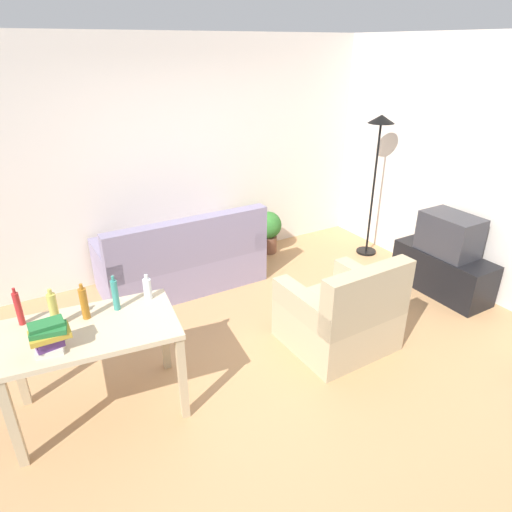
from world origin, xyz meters
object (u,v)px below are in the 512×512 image
object	(u,v)px
tv	(450,234)
book_stack	(49,337)
potted_plant	(268,229)
bottle_amber	(84,303)
bottle_squat	(54,310)
bottle_tall	(115,295)
couch	(183,262)
desk	(93,340)
armchair	(342,316)
torchiere_lamp	(378,148)
bottle_red	(18,308)
tv_stand	(442,272)
bottle_clear	(147,289)

from	to	relation	value
tv	book_stack	distance (m)	4.05
potted_plant	bottle_amber	xyz separation A→B (m)	(-2.62, -1.70, 0.56)
bottle_squat	bottle_tall	bearing A→B (deg)	0.41
tv	book_stack	size ratio (longest dim) A/B	2.42
couch	bottle_tall	bearing A→B (deg)	52.81
bottle_amber	book_stack	xyz separation A→B (m)	(-0.28, -0.29, -0.02)
desk	book_stack	size ratio (longest dim) A/B	5.16
bottle_tall	tv	bearing A→B (deg)	-3.30
bottle_amber	armchair	bearing A→B (deg)	-11.26
torchiere_lamp	desk	bearing A→B (deg)	-163.12
torchiere_lamp	bottle_tall	xyz separation A→B (m)	(-3.54, -1.00, -0.53)
tv	bottle_amber	bearing A→B (deg)	87.01
couch	desk	size ratio (longest dim) A/B	1.43
armchair	bottle_red	xyz separation A→B (m)	(-2.52, 0.57, 0.57)
tv	desk	world-z (taller)	tv
bottle_red	book_stack	distance (m)	0.46
potted_plant	tv_stand	bearing A→B (deg)	-58.92
bottle_amber	bottle_clear	bearing A→B (deg)	4.66
bottle_red	bottle_clear	distance (m)	0.90
couch	bottle_red	bearing A→B (deg)	36.25
bottle_red	bottle_tall	size ratio (longest dim) A/B	1.04
tv	couch	bearing A→B (deg)	57.54
tv	bottle_clear	distance (m)	3.30
tv	potted_plant	bearing A→B (deg)	31.16
armchair	bottle_red	distance (m)	2.64
bottle_tall	bottle_clear	world-z (taller)	bottle_tall
bottle_squat	armchair	bearing A→B (deg)	-10.39
desk	bottle_squat	world-z (taller)	bottle_squat
couch	book_stack	distance (m)	2.35
desk	bottle_red	bearing A→B (deg)	151.94
bottle_red	book_stack	world-z (taller)	bottle_red
book_stack	tv	bearing A→B (deg)	1.28
couch	tv	size ratio (longest dim) A/B	3.04
bottle_squat	bottle_clear	xyz separation A→B (m)	(0.68, 0.03, -0.04)
bottle_red	book_stack	bearing A→B (deg)	-72.56
tv_stand	potted_plant	distance (m)	2.22
bottle_tall	armchair	bearing A→B (deg)	-12.78
bottle_amber	bottle_clear	xyz separation A→B (m)	(0.48, 0.04, -0.04)
tv_stand	desk	world-z (taller)	desk
couch	torchiere_lamp	size ratio (longest dim) A/B	1.01
bottle_squat	bottle_clear	world-z (taller)	bottle_squat
bottle_squat	book_stack	bearing A→B (deg)	-104.29
torchiere_lamp	bottle_tall	world-z (taller)	torchiere_lamp
desk	potted_plant	bearing A→B (deg)	42.40
desk	armchair	xyz separation A→B (m)	(2.11, -0.28, -0.33)
couch	armchair	world-z (taller)	same
torchiere_lamp	bottle_tall	bearing A→B (deg)	-164.26
desk	armchair	distance (m)	2.15
desk	bottle_tall	distance (m)	0.36
armchair	book_stack	size ratio (longest dim) A/B	3.71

